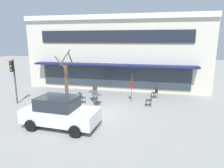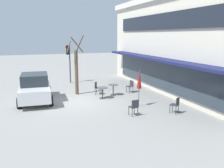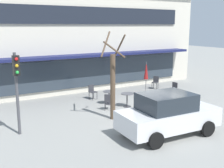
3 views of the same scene
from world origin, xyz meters
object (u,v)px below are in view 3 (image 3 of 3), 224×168
Objects in this scene: parked_sedan at (168,114)px; street_tree at (113,82)px; cafe_chair_0 at (174,88)px; patio_umbrella_green_folded at (146,71)px; cafe_chair_3 at (108,101)px; traffic_light_pole at (17,80)px; cafe_table_streetside at (109,95)px; cafe_table_near_wall at (127,98)px; cafe_chair_2 at (155,81)px; cafe_chair_1 at (92,91)px.

parked_sedan is 1.03× the size of street_tree.
parked_sedan reaches higher than cafe_chair_0.
cafe_chair_3 is (-3.66, -1.48, -1.10)m from patio_umbrella_green_folded.
traffic_light_pole is at bearing -167.02° from cafe_chair_3.
cafe_chair_0 is (4.49, -0.50, 0.01)m from cafe_table_streetside.
cafe_chair_0 is 6.69m from parked_sedan.
cafe_table_near_wall and cafe_table_streetside have the same top height.
patio_umbrella_green_folded reaches higher than cafe_table_streetside.
street_tree is at bearing -145.81° from cafe_chair_2.
cafe_table_streetside is 2.91m from street_tree.
cafe_chair_3 is 4.25m from parked_sedan.
cafe_chair_3 is (-5.52, -2.76, 0.00)m from cafe_chair_2.
cafe_table_streetside is 0.85× the size of cafe_chair_3.
cafe_chair_0 is 1.00× the size of cafe_chair_1.
patio_umbrella_green_folded is at bearing 9.36° from cafe_table_streetside.
street_tree reaches higher than cafe_table_near_wall.
cafe_chair_1 is 0.21× the size of parked_sedan.
cafe_chair_1 is 4.11m from street_tree.
traffic_light_pole is (-10.39, -3.89, 1.77)m from cafe_chair_2.
patio_umbrella_green_folded is 3.67m from cafe_chair_1.
cafe_chair_1 is at bearing 34.76° from traffic_light_pole.
parked_sedan is at bearing -30.56° from traffic_light_pole.
cafe_chair_1 is at bearing 90.56° from parked_sedan.
parked_sedan reaches higher than cafe_chair_1.
street_tree is at bearing -2.97° from traffic_light_pole.
parked_sedan is 6.25m from traffic_light_pole.
traffic_light_pole is (-8.53, -2.61, 0.67)m from patio_umbrella_green_folded.
cafe_chair_0 is 5.22m from cafe_chair_1.
parked_sedan is (0.07, -6.69, 0.35)m from cafe_chair_1.
cafe_table_near_wall is at bearing -58.98° from cafe_table_streetside.
cafe_table_streetside is at bearing 121.02° from cafe_table_near_wall.
cafe_chair_3 is at bearing 95.05° from parked_sedan.
street_tree is at bearing -162.10° from cafe_chair_0.
cafe_chair_2 is 0.26× the size of traffic_light_pole.
street_tree is (-0.90, 2.87, 0.92)m from parked_sedan.
cafe_table_streetside is at bearing 87.09° from parked_sedan.
patio_umbrella_green_folded is 4.10m from cafe_chair_3.
cafe_chair_0 is at bearing -99.77° from cafe_chair_2.
cafe_table_streetside is 0.22× the size of traffic_light_pole.
cafe_chair_3 reaches higher than cafe_table_near_wall.
cafe_chair_1 reaches higher than cafe_table_streetside.
cafe_table_streetside is 0.18× the size of street_tree.
cafe_chair_0 and cafe_chair_1 have the same top height.
cafe_chair_3 is at bearing 12.98° from traffic_light_pole.
cafe_chair_0 is (3.91, 0.47, 0.01)m from cafe_table_near_wall.
cafe_chair_2 is 6.17m from cafe_chair_3.
cafe_chair_0 is 1.00× the size of cafe_chair_3.
cafe_chair_2 is 1.00× the size of cafe_chair_3.
cafe_table_streetside is 1.17m from cafe_chair_3.
cafe_table_streetside is at bearing 173.59° from cafe_chair_0.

